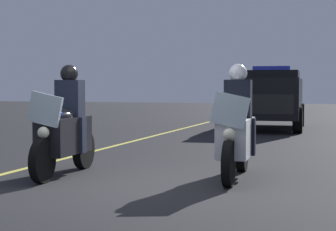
% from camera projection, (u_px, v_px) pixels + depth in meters
% --- Properties ---
extents(ground_plane, '(80.00, 80.00, 0.00)m').
position_uv_depth(ground_plane, '(130.00, 187.00, 7.76)').
color(ground_plane, black).
extents(police_motorcycle_lead_left, '(2.14, 0.60, 1.72)m').
position_uv_depth(police_motorcycle_lead_left, '(65.00, 130.00, 8.79)').
color(police_motorcycle_lead_left, black).
rests_on(police_motorcycle_lead_left, ground).
extents(police_motorcycle_lead_right, '(2.14, 0.60, 1.72)m').
position_uv_depth(police_motorcycle_lead_right, '(236.00, 132.00, 8.48)').
color(police_motorcycle_lead_right, black).
rests_on(police_motorcycle_lead_right, ground).
extents(police_suv, '(5.00, 2.29, 2.05)m').
position_uv_depth(police_suv, '(271.00, 96.00, 18.53)').
color(police_suv, black).
rests_on(police_suv, ground).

